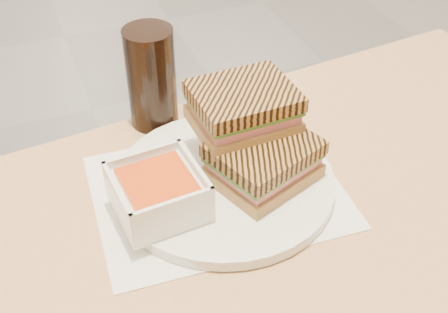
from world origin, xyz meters
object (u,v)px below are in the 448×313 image
object	(u,v)px
plate	(224,182)
panini_lower	(264,161)
soup_bowl	(158,194)
cola_glass	(151,78)

from	to	relation	value
plate	panini_lower	size ratio (longest dim) A/B	1.87
soup_bowl	panini_lower	xyz separation A→B (m)	(0.15, 0.01, 0.00)
panini_lower	cola_glass	bearing A→B (deg)	115.12
plate	soup_bowl	bearing A→B (deg)	-165.86
plate	cola_glass	distance (m)	0.20
cola_glass	plate	bearing A→B (deg)	-76.11
plate	panini_lower	xyz separation A→B (m)	(0.05, -0.02, 0.04)
plate	panini_lower	bearing A→B (deg)	-20.08
plate	soup_bowl	world-z (taller)	soup_bowl
panini_lower	cola_glass	size ratio (longest dim) A/B	1.01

